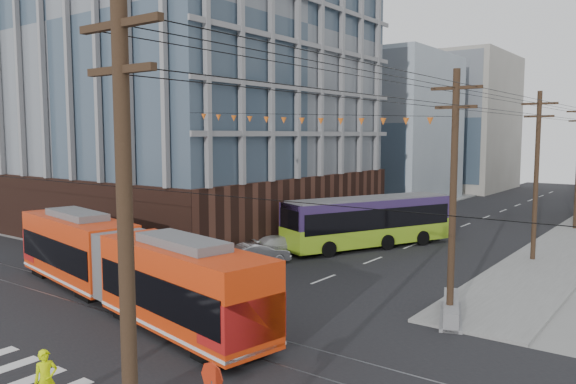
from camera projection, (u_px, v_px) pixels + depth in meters
name	position (u px, v px, depth m)	size (l,w,h in m)	color
ground	(119.00, 358.00, 20.81)	(160.00, 160.00, 0.00)	slate
office_building	(174.00, 67.00, 50.75)	(30.00, 25.00, 28.60)	#381E16
bg_bldg_nw_near	(373.00, 129.00, 71.57)	(18.00, 16.00, 18.00)	#8C99A5
bg_bldg_nw_far	(452.00, 123.00, 85.71)	(16.00, 18.00, 20.00)	gray
utility_pole_near	(127.00, 283.00, 10.43)	(0.30, 0.30, 11.00)	black
streetcar	(123.00, 266.00, 27.02)	(20.26, 2.85, 3.90)	red
city_bus	(369.00, 222.00, 40.96)	(2.90, 13.39, 3.80)	#2E1E49
parked_car_silver	(257.00, 254.00, 35.57)	(1.48, 4.25, 1.40)	#A5A5A8
parked_car_white	(281.00, 245.00, 38.72)	(1.83, 4.50, 1.31)	#B9B9B9
parked_car_grey	(337.00, 233.00, 43.17)	(2.37, 5.13, 1.43)	slate
pedestrian	(46.00, 380.00, 16.77)	(0.68, 0.44, 1.86)	#E0FF02
jersey_barrier	(451.00, 309.00, 25.25)	(0.95, 4.21, 0.84)	gray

